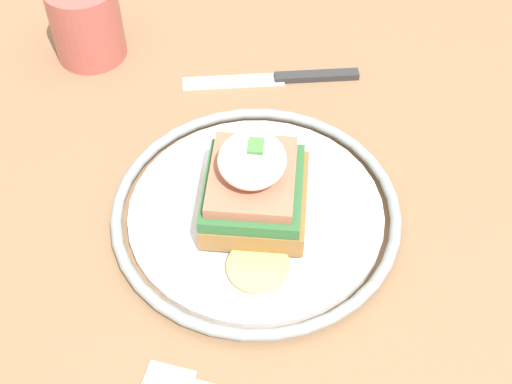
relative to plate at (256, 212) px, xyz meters
name	(u,v)px	position (x,y,z in m)	size (l,w,h in m)	color
dining_table	(298,261)	(0.03, -0.04, -0.11)	(1.08, 0.88, 0.73)	#846042
plate	(256,212)	(0.00, 0.00, 0.00)	(0.25, 0.25, 0.02)	white
sandwich	(254,186)	(0.00, 0.00, 0.04)	(0.14, 0.09, 0.08)	olive
knife	(285,78)	(0.18, -0.01, -0.01)	(0.04, 0.18, 0.01)	#2D2D2D
cup	(86,21)	(0.21, 0.19, 0.03)	(0.07, 0.07, 0.08)	#AD5147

